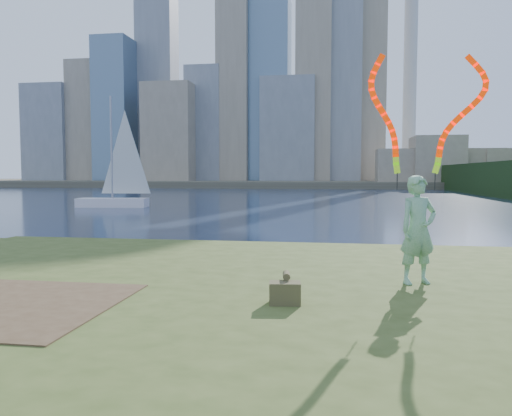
# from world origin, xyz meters

# --- Properties ---
(ground) EXTENTS (320.00, 320.00, 0.00)m
(ground) POSITION_xyz_m (0.00, 0.00, 0.00)
(ground) COLOR #19263F
(ground) RESTS_ON ground
(grassy_knoll) EXTENTS (20.00, 18.00, 0.80)m
(grassy_knoll) POSITION_xyz_m (0.00, -2.30, 0.34)
(grassy_knoll) COLOR #3A4A1A
(grassy_knoll) RESTS_ON ground
(dirt_patch) EXTENTS (3.20, 3.00, 0.02)m
(dirt_patch) POSITION_xyz_m (-2.20, -3.20, 0.81)
(dirt_patch) COLOR #47331E
(dirt_patch) RESTS_ON grassy_knoll
(far_shore) EXTENTS (320.00, 40.00, 1.20)m
(far_shore) POSITION_xyz_m (0.00, 95.00, 0.60)
(far_shore) COLOR #4D4838
(far_shore) RESTS_ON ground
(observation_tower) EXTENTS (10.00, 10.00, 58.00)m
(observation_tower) POSITION_xyz_m (18.00, 102.00, 39.11)
(observation_tower) COLOR silver
(observation_tower) RESTS_ON far_shore
(woman_with_ribbons) EXTENTS (1.96, 0.92, 4.21)m
(woman_with_ribbons) POSITION_xyz_m (3.89, -0.77, 2.19)
(woman_with_ribbons) COLOR #1A6E33
(woman_with_ribbons) RESTS_ON grassy_knoll
(canvas_bag) EXTENTS (0.48, 0.54, 0.43)m
(canvas_bag) POSITION_xyz_m (1.79, -2.48, 0.98)
(canvas_bag) COLOR #494325
(canvas_bag) RESTS_ON grassy_knoll
(sailboat) EXTENTS (5.85, 2.43, 8.78)m
(sailboat) POSITION_xyz_m (-14.66, 27.68, 1.51)
(sailboat) COLOR white
(sailboat) RESTS_ON ground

